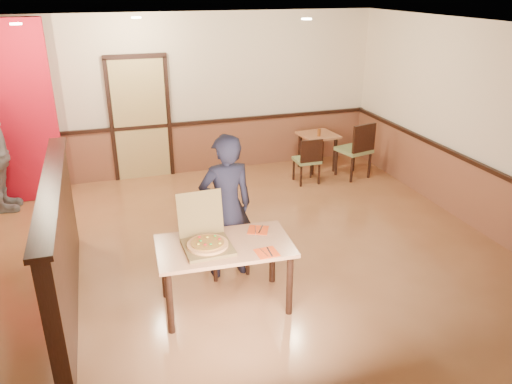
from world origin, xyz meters
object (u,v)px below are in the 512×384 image
at_px(pizza_box, 206,241).
at_px(side_chair_right, 357,148).
at_px(diner_chair, 224,227).
at_px(condiment, 319,132).
at_px(side_chair_left, 308,159).
at_px(diner, 226,207).
at_px(main_table, 225,253).
at_px(side_table, 318,143).

bearing_deg(pizza_box, side_chair_right, 39.93).
bearing_deg(pizza_box, diner_chair, 62.31).
bearing_deg(condiment, side_chair_left, -129.86).
bearing_deg(diner, condiment, -134.83).
bearing_deg(diner_chair, main_table, -107.25).
height_order(main_table, condiment, condiment).
distance_m(main_table, side_table, 4.51).
relative_size(diner_chair, side_chair_left, 1.20).
relative_size(side_chair_right, pizza_box, 1.74).
bearing_deg(main_table, diner_chair, 79.76).
relative_size(side_chair_right, side_table, 1.47).
relative_size(diner_chair, pizza_box, 1.69).
height_order(diner, condiment, diner).
distance_m(side_table, condiment, 0.27).
bearing_deg(side_table, pizza_box, -128.63).
distance_m(main_table, diner, 0.69).
height_order(diner_chair, pizza_box, pizza_box).
height_order(main_table, side_table, main_table).
distance_m(side_table, pizza_box, 4.62).
bearing_deg(main_table, side_chair_left, 56.47).
bearing_deg(pizza_box, diner, 56.88).
bearing_deg(side_table, diner, -129.94).
distance_m(side_chair_left, side_chair_right, 0.92).
height_order(main_table, side_chair_left, side_chair_left).
height_order(side_table, condiment, condiment).
height_order(diner_chair, side_chair_right, side_chair_right).
relative_size(diner_chair, diner, 0.56).
xyz_separation_m(side_chair_left, pizza_box, (-2.43, -2.99, 0.36)).
distance_m(main_table, pizza_box, 0.25).
distance_m(diner_chair, condiment, 3.68).
height_order(main_table, diner_chair, diner_chair).
height_order(side_chair_left, diner, diner).
height_order(diner_chair, side_chair_left, diner_chair).
bearing_deg(side_table, side_chair_right, -53.10).
bearing_deg(diner_chair, condiment, 44.02).
bearing_deg(main_table, pizza_box, 179.28).
height_order(main_table, pizza_box, pizza_box).
height_order(diner_chair, side_table, diner_chair).
relative_size(main_table, side_table, 2.08).
distance_m(main_table, diner_chair, 0.80).
xyz_separation_m(diner_chair, condiment, (2.47, 2.72, 0.21)).
bearing_deg(diner_chair, side_table, 44.80).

